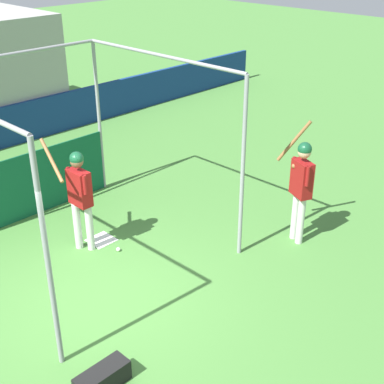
{
  "coord_description": "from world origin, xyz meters",
  "views": [
    {
      "loc": [
        -3.72,
        -5.52,
        5.11
      ],
      "look_at": [
        2.18,
        0.18,
        1.04
      ],
      "focal_mm": 50.0,
      "sensor_mm": 36.0,
      "label": 1
    }
  ],
  "objects_px": {
    "player_waiting": "(301,182)",
    "baseball": "(118,249)",
    "player_batter": "(79,191)",
    "equipment_bag": "(103,379)"
  },
  "relations": [
    {
      "from": "player_batter",
      "to": "baseball",
      "type": "relative_size",
      "value": 26.86
    },
    {
      "from": "equipment_bag",
      "to": "baseball",
      "type": "relative_size",
      "value": 9.46
    },
    {
      "from": "player_batter",
      "to": "equipment_bag",
      "type": "bearing_deg",
      "value": 148.18
    },
    {
      "from": "player_batter",
      "to": "baseball",
      "type": "distance_m",
      "value": 1.25
    },
    {
      "from": "equipment_bag",
      "to": "player_batter",
      "type": "bearing_deg",
      "value": 58.09
    },
    {
      "from": "equipment_bag",
      "to": "player_waiting",
      "type": "bearing_deg",
      "value": 3.44
    },
    {
      "from": "player_waiting",
      "to": "baseball",
      "type": "xyz_separation_m",
      "value": [
        -2.49,
        2.02,
        -1.13
      ]
    },
    {
      "from": "player_waiting",
      "to": "baseball",
      "type": "relative_size",
      "value": 29.46
    },
    {
      "from": "player_batter",
      "to": "baseball",
      "type": "height_order",
      "value": "player_batter"
    },
    {
      "from": "baseball",
      "to": "player_batter",
      "type": "bearing_deg",
      "value": 124.31
    }
  ]
}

